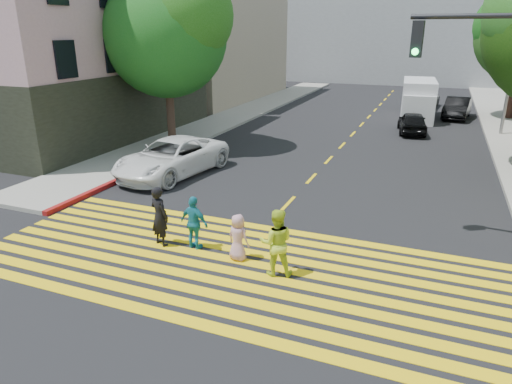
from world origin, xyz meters
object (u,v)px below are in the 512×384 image
Objects in this scene: tree_left at (167,28)px; pedestrian_woman at (276,243)px; dark_car_near at (412,122)px; pedestrian_man at (160,216)px; white_van at (418,101)px; dark_car_parked at (457,108)px; white_sedan at (172,157)px; silver_car at (424,98)px; pedestrian_extra at (194,223)px; pedestrian_child at (238,237)px.

pedestrian_woman is at bearing -48.41° from tree_left.
pedestrian_woman is at bearing 75.89° from dark_car_near.
dark_car_near is at bearing -115.14° from pedestrian_woman.
white_van is (5.34, 22.65, 0.36)m from pedestrian_man.
pedestrian_woman is 0.40× the size of dark_car_parked.
white_sedan is (-3.17, 5.74, -0.11)m from pedestrian_man.
pedestrian_extra is at bearing 86.42° from silver_car.
dark_car_parked is (6.85, 23.84, -0.04)m from pedestrian_extra.
pedestrian_woman is at bearing 176.45° from pedestrian_child.
white_van reaches higher than pedestrian_child.
pedestrian_extra is (6.71, -9.89, -4.96)m from tree_left.
tree_left is 1.54× the size of white_van.
white_sedan is at bearing 46.61° from dark_car_near.
pedestrian_extra reaches higher than silver_car.
pedestrian_extra is 0.31× the size of silver_car.
white_van reaches higher than pedestrian_man.
pedestrian_extra reaches higher than dark_car_near.
dark_car_parked is (7.83, 23.99, -0.15)m from pedestrian_man.
white_van is (11.07, 12.61, -4.50)m from tree_left.
tree_left is 5.68× the size of pedestrian_extra.
pedestrian_child is at bearing 72.13° from dark_car_near.
silver_car is at bearing -89.12° from pedestrian_extra.
white_van is at bearing -113.83° from pedestrian_woman.
pedestrian_child is (-1.16, 0.35, -0.22)m from pedestrian_woman.
tree_left is 1.75× the size of silver_car.
white_sedan is at bearing -41.28° from pedestrian_man.
pedestrian_woman reaches higher than dark_car_near.
pedestrian_woman is (3.49, -0.35, -0.00)m from pedestrian_man.
pedestrian_man is 28.44m from silver_car.
tree_left reaches higher than silver_car.
pedestrian_woman reaches higher than white_sedan.
tree_left is at bearing -37.92° from pedestrian_child.
pedestrian_man is (5.73, -10.04, -4.86)m from tree_left.
white_van is (1.85, 23.00, 0.36)m from pedestrian_woman.
pedestrian_child is at bearing -176.32° from pedestrian_extra.
pedestrian_child is at bearing -160.13° from pedestrian_man.
silver_car is at bearing -98.91° from dark_car_near.
pedestrian_woman is 1.13× the size of pedestrian_extra.
pedestrian_extra reaches higher than white_sedan.
silver_car is (11.24, 17.87, -5.01)m from tree_left.
tree_left is 2.32× the size of dark_car_near.
white_sedan is at bearing -43.26° from pedestrian_extra.
white_sedan is 1.45× the size of dark_car_near.
pedestrian_woman reaches higher than silver_car.
pedestrian_woman is at bearing -93.59° from dark_car_parked.
pedestrian_man is 0.32× the size of white_sedan.
pedestrian_child is at bearing -51.23° from tree_left.
silver_car is (2.02, 28.25, -0.14)m from pedestrian_woman.
pedestrian_extra is 0.27× the size of white_van.
silver_car is (3.17, 27.90, 0.08)m from pedestrian_child.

